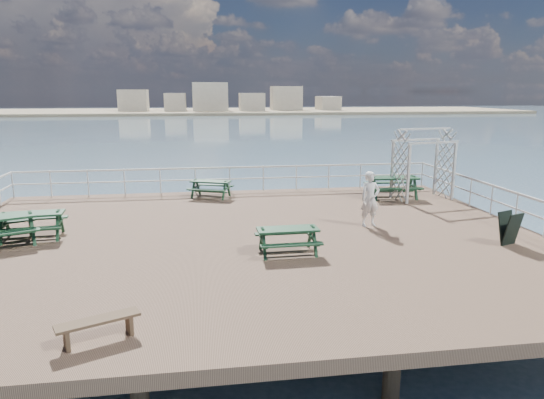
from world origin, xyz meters
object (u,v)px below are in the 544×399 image
at_px(picnic_table_c, 393,183).
at_px(picnic_table_e, 288,235).
at_px(flat_bench_far, 98,324).
at_px(person, 370,199).
at_px(picnic_table_b, 211,185).
at_px(picnic_table_d, 31,220).
at_px(trellis_arbor, 423,168).

xyz_separation_m(picnic_table_c, picnic_table_e, (-5.50, -6.29, -0.12)).
height_order(flat_bench_far, person, person).
relative_size(picnic_table_c, person, 1.19).
relative_size(picnic_table_b, picnic_table_e, 1.19).
height_order(picnic_table_d, person, person).
bearing_deg(picnic_table_b, picnic_table_d, -114.64).
height_order(picnic_table_c, trellis_arbor, trellis_arbor).
height_order(picnic_table_d, picnic_table_e, picnic_table_d).
distance_m(picnic_table_b, trellis_arbor, 8.62).
bearing_deg(picnic_table_e, trellis_arbor, 40.74).
relative_size(picnic_table_c, flat_bench_far, 1.48).
bearing_deg(person, picnic_table_e, -151.69).
bearing_deg(picnic_table_c, trellis_arbor, -14.79).
bearing_deg(flat_bench_far, picnic_table_b, 55.24).
bearing_deg(picnic_table_e, picnic_table_d, 160.03).
distance_m(picnic_table_c, picnic_table_d, 13.30).
xyz_separation_m(picnic_table_e, flat_bench_far, (-4.09, -4.13, -0.20)).
distance_m(picnic_table_d, picnic_table_e, 7.64).
height_order(picnic_table_d, trellis_arbor, trellis_arbor).
height_order(picnic_table_b, person, person).
xyz_separation_m(picnic_table_d, trellis_arbor, (13.81, 3.47, 0.71)).
height_order(picnic_table_e, flat_bench_far, picnic_table_e).
bearing_deg(picnic_table_d, picnic_table_e, -23.93).
bearing_deg(person, picnic_table_b, 125.54).
xyz_separation_m(picnic_table_b, picnic_table_d, (-5.37, -5.02, 0.06)).
bearing_deg(picnic_table_b, picnic_table_e, -53.62).
bearing_deg(trellis_arbor, picnic_table_c, 151.03).
xyz_separation_m(picnic_table_c, trellis_arbor, (1.08, -0.37, 0.64)).
bearing_deg(picnic_table_c, flat_bench_far, -128.57).
xyz_separation_m(picnic_table_c, person, (-2.40, -3.99, 0.27)).
relative_size(flat_bench_far, trellis_arbor, 0.50).
height_order(picnic_table_b, picnic_table_d, picnic_table_d).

